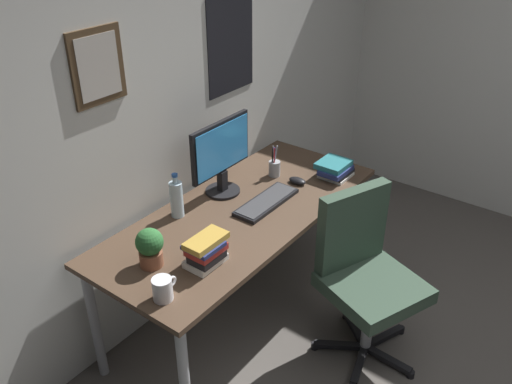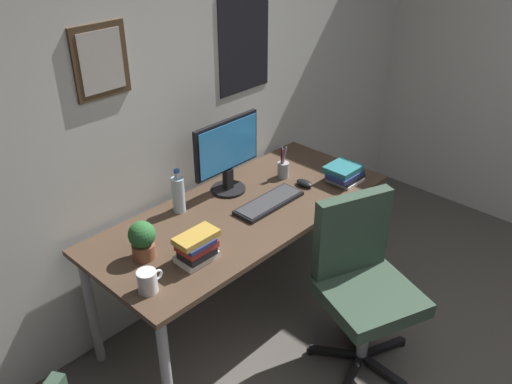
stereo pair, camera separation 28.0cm
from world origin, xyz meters
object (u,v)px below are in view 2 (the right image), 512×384
Objects in this scene: keyboard at (269,203)px; coffee_mug_near at (148,281)px; monitor at (227,153)px; book_stack_left at (196,247)px; office_chair at (362,277)px; water_bottle at (178,194)px; pen_cup at (283,169)px; book_stack_right at (345,174)px; potted_plant at (142,239)px; computer_mouse at (305,183)px.

keyboard is 3.43× the size of coffee_mug_near.
monitor is 2.20× the size of book_stack_left.
book_stack_left reaches higher than coffee_mug_near.
water_bottle reaches higher than office_chair.
water_bottle is 2.01× the size of coffee_mug_near.
pen_cup is 0.91× the size of book_stack_right.
pen_cup is at bearing 27.64° from keyboard.
office_chair is 1.06m from water_bottle.
coffee_mug_near is 1.23m from pen_cup.
water_bottle is at bearing 141.09° from keyboard.
keyboard is 2.21× the size of potted_plant.
computer_mouse is at bearing -1.85° from keyboard.
book_stack_right is (1.12, -0.05, -0.02)m from book_stack_left.
monitor is at bearing -4.53° from water_bottle.
keyboard is at bearing -81.38° from monitor.
potted_plant reaches higher than computer_mouse.
coffee_mug_near is (-1.20, -0.10, 0.03)m from computer_mouse.
water_bottle is 1.21× the size of book_stack_left.
book_stack_right is (0.55, -0.43, -0.19)m from monitor.
potted_plant is (-1.07, 0.12, 0.09)m from computer_mouse.
book_stack_right is at bearing -33.93° from computer_mouse.
keyboard is 0.91m from coffee_mug_near.
monitor reaches higher than coffee_mug_near.
book_stack_left is (-0.66, 0.50, 0.29)m from office_chair.
water_bottle is (-0.44, 0.91, 0.32)m from office_chair.
keyboard is 0.78m from potted_plant.
pen_cup is (0.34, -0.13, -0.19)m from monitor.
book_stack_left is at bearing 142.89° from office_chair.
pen_cup reaches higher than computer_mouse.
pen_cup is at bearing -20.10° from monitor.
coffee_mug_near is at bearing 152.71° from office_chair.
keyboard is (0.04, -0.28, -0.23)m from monitor.
book_stack_left is at bearing -164.46° from pen_cup.
computer_mouse is 0.56× the size of potted_plant.
pen_cup reaches higher than coffee_mug_near.
keyboard is at bearing 6.81° from coffee_mug_near.
computer_mouse is 0.17m from pen_cup.
computer_mouse is 1.21m from coffee_mug_near.
monitor is 3.67× the size of coffee_mug_near.
computer_mouse is 0.88× the size of coffee_mug_near.
coffee_mug_near reaches higher than computer_mouse.
water_bottle is 0.44m from potted_plant.
monitor is 0.41m from pen_cup.
monitor reaches higher than keyboard.
coffee_mug_near is at bearing -167.58° from pen_cup.
monitor is at bearing 159.90° from pen_cup.
book_stack_left is (-0.91, -0.09, 0.06)m from computer_mouse.
book_stack_left reaches higher than book_stack_right.
computer_mouse is 0.92m from book_stack_left.
office_chair is 0.68m from computer_mouse.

